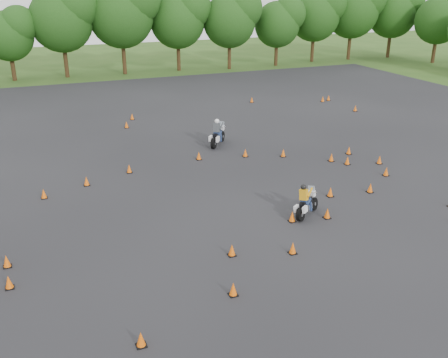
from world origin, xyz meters
TOP-DOWN VIEW (x-y plane):
  - ground at (0.00, 0.00)m, footprint 140.00×140.00m
  - asphalt_pad at (0.00, 6.00)m, footprint 62.00×62.00m
  - treeline at (1.79, 35.62)m, footprint 86.69×32.40m
  - traffic_cones at (0.10, 5.33)m, footprint 35.80×32.86m
  - rider_grey at (2.94, 12.37)m, footprint 1.98×2.18m
  - rider_yellow at (2.94, 1.33)m, footprint 1.95×1.59m

SIDE VIEW (x-z plane):
  - ground at x=0.00m, z-range 0.00..0.00m
  - asphalt_pad at x=0.00m, z-range 0.01..0.01m
  - traffic_cones at x=0.10m, z-range 0.01..0.46m
  - rider_yellow at x=2.94m, z-range 0.00..1.51m
  - rider_grey at x=2.94m, z-range 0.00..1.75m
  - treeline at x=1.79m, z-range -0.83..10.09m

